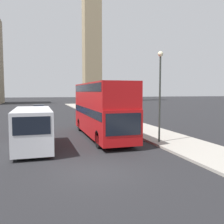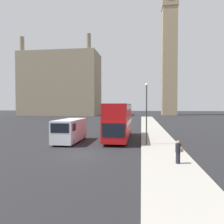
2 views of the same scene
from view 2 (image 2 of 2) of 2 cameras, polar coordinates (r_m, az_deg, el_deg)
ground_plane at (r=18.80m, az=-8.09°, el=-10.73°), size 300.00×300.00×0.00m
sidewalk_strip at (r=18.20m, az=13.59°, el=-10.93°), size 3.72×120.00×0.15m
clock_tower at (r=100.77m, az=14.80°, el=18.93°), size 6.48×6.65×66.25m
building_block_distant at (r=94.34m, az=-13.24°, el=7.01°), size 31.76×14.75×31.27m
red_double_decker_bus at (r=25.96m, az=1.80°, el=-2.00°), size 2.52×10.48×4.24m
white_van at (r=24.32m, az=-11.01°, el=-4.68°), size 2.21×6.03×2.52m
pedestrian at (r=15.51m, az=16.90°, el=-9.97°), size 0.50×0.34×1.55m
street_lamp at (r=22.14m, az=9.02°, el=1.93°), size 0.36×0.36×6.14m
parked_sedan at (r=48.70m, az=-0.89°, el=-2.28°), size 1.74×4.35×1.49m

